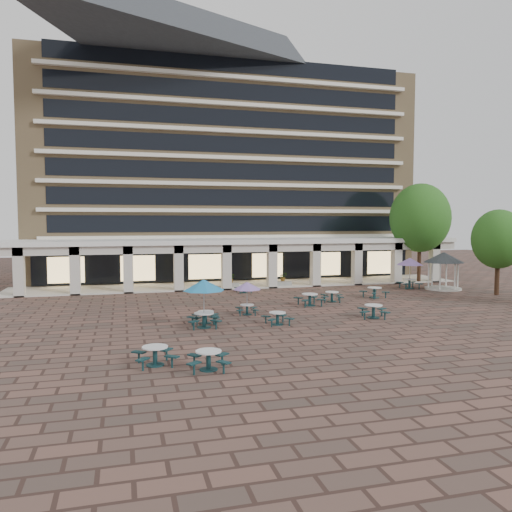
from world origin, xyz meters
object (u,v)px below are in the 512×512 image
at_px(planter_left, 231,282).
at_px(planter_right, 283,281).
at_px(picnic_table_0, 155,354).
at_px(gazebo, 444,262).
at_px(picnic_table_2, 373,310).
at_px(picnic_table_1, 209,358).

distance_m(planter_left, planter_right, 4.93).
distance_m(picnic_table_0, gazebo, 31.43).
bearing_deg(picnic_table_0, planter_left, 64.56).
bearing_deg(picnic_table_2, gazebo, 60.25).
bearing_deg(picnic_table_1, picnic_table_0, 157.82).
distance_m(picnic_table_0, picnic_table_1, 2.39).
bearing_deg(planter_left, planter_right, 0.00).
height_order(picnic_table_2, planter_right, planter_right).
relative_size(gazebo, planter_right, 2.35).
distance_m(picnic_table_0, planter_right, 26.19).
xyz_separation_m(picnic_table_1, picnic_table_2, (11.81, 8.16, 0.02)).
bearing_deg(gazebo, planter_right, 157.35).
relative_size(picnic_table_0, picnic_table_2, 0.87).
relative_size(picnic_table_2, gazebo, 0.64).
xyz_separation_m(picnic_table_0, planter_left, (8.16, 22.68, 0.07)).
relative_size(picnic_table_0, planter_left, 1.30).
bearing_deg(planter_right, picnic_table_1, -114.77).
bearing_deg(gazebo, picnic_table_2, -140.31).
bearing_deg(picnic_table_1, planter_right, 73.59).
xyz_separation_m(picnic_table_1, planter_right, (11.03, 23.90, 0.07)).
relative_size(picnic_table_0, gazebo, 0.55).
bearing_deg(picnic_table_1, planter_left, 84.04).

